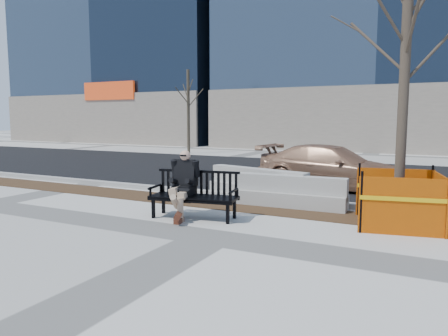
{
  "coord_description": "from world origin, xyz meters",
  "views": [
    {
      "loc": [
        3.48,
        -6.36,
        2.09
      ],
      "look_at": [
        -0.6,
        1.68,
        1.01
      ],
      "focal_mm": 33.97,
      "sensor_mm": 36.0,
      "label": 1
    }
  ],
  "objects_px": {
    "seated_man": "(184,217)",
    "jersey_barrier_right": "(289,207)",
    "sedan": "(331,188)",
    "jersey_barrier_left": "(258,200)",
    "bench": "(194,218)",
    "tree_fence": "(397,226)"
  },
  "relations": [
    {
      "from": "bench",
      "to": "tree_fence",
      "type": "xyz_separation_m",
      "value": [
        3.84,
        1.24,
        0.0
      ]
    },
    {
      "from": "tree_fence",
      "to": "jersey_barrier_right",
      "type": "bearing_deg",
      "value": 163.05
    },
    {
      "from": "tree_fence",
      "to": "seated_man",
      "type": "bearing_deg",
      "value": -163.31
    },
    {
      "from": "sedan",
      "to": "jersey_barrier_left",
      "type": "xyz_separation_m",
      "value": [
        -1.28,
        -2.63,
        0.0
      ]
    },
    {
      "from": "bench",
      "to": "seated_man",
      "type": "distance_m",
      "value": 0.25
    },
    {
      "from": "seated_man",
      "to": "jersey_barrier_right",
      "type": "distance_m",
      "value": 2.58
    },
    {
      "from": "tree_fence",
      "to": "sedan",
      "type": "height_order",
      "value": "tree_fence"
    },
    {
      "from": "sedan",
      "to": "jersey_barrier_right",
      "type": "distance_m",
      "value": 3.14
    },
    {
      "from": "seated_man",
      "to": "sedan",
      "type": "xyz_separation_m",
      "value": [
        1.94,
        5.1,
        0.0
      ]
    },
    {
      "from": "sedan",
      "to": "jersey_barrier_left",
      "type": "height_order",
      "value": "sedan"
    },
    {
      "from": "jersey_barrier_right",
      "to": "jersey_barrier_left",
      "type": "bearing_deg",
      "value": 151.69
    },
    {
      "from": "seated_man",
      "to": "jersey_barrier_left",
      "type": "bearing_deg",
      "value": 65.42
    },
    {
      "from": "bench",
      "to": "jersey_barrier_left",
      "type": "xyz_separation_m",
      "value": [
        0.42,
        2.47,
        0.0
      ]
    },
    {
      "from": "seated_man",
      "to": "jersey_barrier_right",
      "type": "xyz_separation_m",
      "value": [
        1.68,
        1.96,
        0.0
      ]
    },
    {
      "from": "sedan",
      "to": "jersey_barrier_left",
      "type": "distance_m",
      "value": 2.93
    },
    {
      "from": "bench",
      "to": "jersey_barrier_right",
      "type": "bearing_deg",
      "value": 44.65
    },
    {
      "from": "bench",
      "to": "sedan",
      "type": "bearing_deg",
      "value": 62.2
    },
    {
      "from": "seated_man",
      "to": "tree_fence",
      "type": "relative_size",
      "value": 0.25
    },
    {
      "from": "tree_fence",
      "to": "sedan",
      "type": "relative_size",
      "value": 1.28
    },
    {
      "from": "sedan",
      "to": "jersey_barrier_right",
      "type": "relative_size",
      "value": 1.67
    },
    {
      "from": "bench",
      "to": "jersey_barrier_right",
      "type": "relative_size",
      "value": 0.71
    },
    {
      "from": "bench",
      "to": "seated_man",
      "type": "height_order",
      "value": "seated_man"
    }
  ]
}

